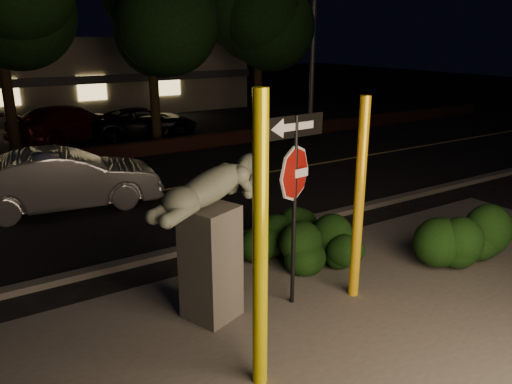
{
  "coord_description": "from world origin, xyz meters",
  "views": [
    {
      "loc": [
        -4.48,
        -5.54,
        4.14
      ],
      "look_at": [
        -0.2,
        1.24,
        1.6
      ],
      "focal_mm": 35.0,
      "sensor_mm": 36.0,
      "label": 1
    }
  ],
  "objects_px": {
    "sculpture": "(212,226)",
    "parked_car_darkred": "(70,124)",
    "yellow_pole_left": "(260,248)",
    "parked_car_dark": "(145,122)",
    "signpost": "(295,174)",
    "yellow_pole_right": "(359,201)",
    "silver_sedan": "(65,180)"
  },
  "relations": [
    {
      "from": "yellow_pole_right",
      "to": "signpost",
      "type": "xyz_separation_m",
      "value": [
        -1.01,
        0.33,
        0.52
      ]
    },
    {
      "from": "signpost",
      "to": "silver_sedan",
      "type": "height_order",
      "value": "signpost"
    },
    {
      "from": "silver_sedan",
      "to": "signpost",
      "type": "bearing_deg",
      "value": -156.05
    },
    {
      "from": "parked_car_darkred",
      "to": "parked_car_dark",
      "type": "bearing_deg",
      "value": -128.25
    },
    {
      "from": "yellow_pole_left",
      "to": "silver_sedan",
      "type": "bearing_deg",
      "value": 93.88
    },
    {
      "from": "parked_car_dark",
      "to": "sculpture",
      "type": "bearing_deg",
      "value": 169.69
    },
    {
      "from": "sculpture",
      "to": "parked_car_darkred",
      "type": "height_order",
      "value": "sculpture"
    },
    {
      "from": "yellow_pole_left",
      "to": "parked_car_darkred",
      "type": "distance_m",
      "value": 16.46
    },
    {
      "from": "silver_sedan",
      "to": "parked_car_darkred",
      "type": "bearing_deg",
      "value": -6.17
    },
    {
      "from": "signpost",
      "to": "parked_car_dark",
      "type": "height_order",
      "value": "signpost"
    },
    {
      "from": "yellow_pole_left",
      "to": "sculpture",
      "type": "relative_size",
      "value": 1.52
    },
    {
      "from": "yellow_pole_left",
      "to": "parked_car_dark",
      "type": "distance_m",
      "value": 16.34
    },
    {
      "from": "signpost",
      "to": "parked_car_darkred",
      "type": "relative_size",
      "value": 0.61
    },
    {
      "from": "yellow_pole_left",
      "to": "parked_car_dark",
      "type": "xyz_separation_m",
      "value": [
        4.31,
        15.71,
        -1.2
      ]
    },
    {
      "from": "signpost",
      "to": "silver_sedan",
      "type": "distance_m",
      "value": 7.1
    },
    {
      "from": "yellow_pole_left",
      "to": "silver_sedan",
      "type": "relative_size",
      "value": 0.81
    },
    {
      "from": "yellow_pole_right",
      "to": "parked_car_dark",
      "type": "relative_size",
      "value": 0.75
    },
    {
      "from": "silver_sedan",
      "to": "parked_car_dark",
      "type": "relative_size",
      "value": 1.03
    },
    {
      "from": "signpost",
      "to": "parked_car_darkred",
      "type": "bearing_deg",
      "value": 85.91
    },
    {
      "from": "yellow_pole_left",
      "to": "parked_car_darkred",
      "type": "bearing_deg",
      "value": 84.97
    },
    {
      "from": "parked_car_darkred",
      "to": "yellow_pole_right",
      "type": "bearing_deg",
      "value": 158.35
    },
    {
      "from": "yellow_pole_left",
      "to": "sculpture",
      "type": "distance_m",
      "value": 1.74
    },
    {
      "from": "yellow_pole_left",
      "to": "yellow_pole_right",
      "type": "bearing_deg",
      "value": 22.0
    },
    {
      "from": "signpost",
      "to": "silver_sedan",
      "type": "xyz_separation_m",
      "value": [
        -2.01,
        6.66,
        -1.42
      ]
    },
    {
      "from": "signpost",
      "to": "sculpture",
      "type": "bearing_deg",
      "value": 159.75
    },
    {
      "from": "yellow_pole_right",
      "to": "sculpture",
      "type": "bearing_deg",
      "value": 163.06
    },
    {
      "from": "signpost",
      "to": "silver_sedan",
      "type": "relative_size",
      "value": 0.68
    },
    {
      "from": "yellow_pole_left",
      "to": "parked_car_darkred",
      "type": "relative_size",
      "value": 0.72
    },
    {
      "from": "sculpture",
      "to": "silver_sedan",
      "type": "xyz_separation_m",
      "value": [
        -0.78,
        6.31,
        -0.73
      ]
    },
    {
      "from": "signpost",
      "to": "parked_car_dark",
      "type": "xyz_separation_m",
      "value": [
        2.84,
        14.38,
        -1.55
      ]
    },
    {
      "from": "yellow_pole_left",
      "to": "signpost",
      "type": "bearing_deg",
      "value": 42.21
    },
    {
      "from": "yellow_pole_right",
      "to": "parked_car_darkred",
      "type": "xyz_separation_m",
      "value": [
        -1.04,
        15.36,
        -0.92
      ]
    }
  ]
}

